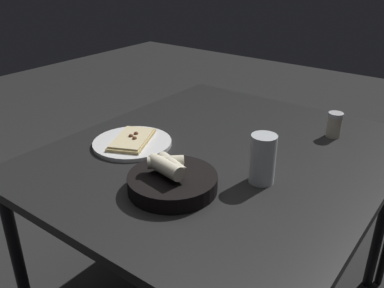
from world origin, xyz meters
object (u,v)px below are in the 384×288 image
dining_table (220,166)px  pepper_shaker (334,126)px  pizza_plate (132,142)px  beer_glass (262,161)px  bread_basket (172,180)px

dining_table → pepper_shaker: (-0.26, -0.35, 0.09)m
dining_table → pepper_shaker: size_ratio=13.08×
pizza_plate → pepper_shaker: bearing=-137.2°
dining_table → beer_glass: (-0.20, 0.09, 0.12)m
dining_table → pepper_shaker: bearing=-126.0°
bread_basket → dining_table: bearing=-85.4°
pizza_plate → bread_basket: (-0.30, 0.14, 0.02)m
dining_table → pepper_shaker: pepper_shaker is taller
pizza_plate → pepper_shaker: (-0.53, -0.49, 0.03)m
dining_table → pizza_plate: pizza_plate is taller
pizza_plate → beer_glass: 0.48m
dining_table → pizza_plate: size_ratio=4.36×
dining_table → bread_basket: bearing=94.6°
dining_table → pizza_plate: 0.31m
bread_basket → pizza_plate: bearing=-26.0°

